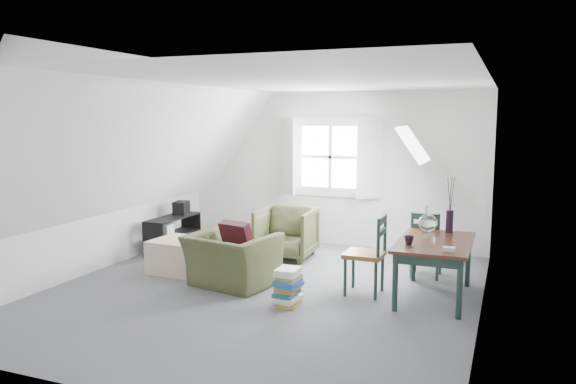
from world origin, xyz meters
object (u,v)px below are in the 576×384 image
at_px(dining_chair_far, 426,243).
at_px(dining_table, 435,248).
at_px(dining_chair_near, 368,253).
at_px(media_shelf, 172,236).
at_px(armchair_far, 286,258).
at_px(armchair_near, 232,285).
at_px(ottoman, 179,255).
at_px(magazine_stack, 288,287).

bearing_deg(dining_chair_far, dining_table, 82.42).
relative_size(dining_chair_near, media_shelf, 0.88).
relative_size(armchair_far, dining_table, 0.61).
bearing_deg(media_shelf, armchair_near, -32.48).
bearing_deg(armchair_near, dining_chair_near, -159.16).
height_order(dining_table, media_shelf, dining_table).
xyz_separation_m(ottoman, dining_chair_far, (3.17, 0.96, 0.23)).
bearing_deg(magazine_stack, dining_table, 30.12).
bearing_deg(media_shelf, dining_table, -7.47).
relative_size(dining_table, dining_chair_far, 1.55).
xyz_separation_m(media_shelf, magazine_stack, (2.60, -1.64, -0.04)).
height_order(armchair_near, dining_chair_near, dining_chair_near).
xyz_separation_m(armchair_far, dining_table, (2.30, -1.10, 0.59)).
bearing_deg(magazine_stack, ottoman, 158.67).
bearing_deg(dining_chair_far, armchair_far, -28.81).
distance_m(armchair_far, magazine_stack, 2.14).
distance_m(armchair_near, magazine_stack, 1.04).
xyz_separation_m(dining_chair_far, dining_chair_near, (-0.54, -0.99, 0.04)).
bearing_deg(dining_table, armchair_far, 158.67).
bearing_deg(dining_chair_far, armchair_near, 8.45).
bearing_deg(ottoman, media_shelf, 128.27).
distance_m(armchair_near, media_shelf, 2.08).
xyz_separation_m(ottoman, magazine_stack, (1.90, -0.74, -0.01)).
distance_m(armchair_far, dining_chair_near, 2.05).
bearing_deg(ottoman, dining_table, 2.04).
height_order(armchair_near, dining_chair_far, dining_chair_far).
bearing_deg(armchair_far, magazine_stack, -70.37).
relative_size(dining_table, media_shelf, 1.26).
xyz_separation_m(armchair_near, dining_chair_far, (2.20, 1.28, 0.46)).
height_order(media_shelf, magazine_stack, media_shelf).
relative_size(ottoman, dining_chair_near, 0.70).
bearing_deg(dining_table, dining_chair_far, 108.45).
relative_size(dining_table, dining_chair_near, 1.42).
bearing_deg(magazine_stack, dining_chair_near, 44.41).
height_order(ottoman, dining_chair_far, dining_chair_far).
xyz_separation_m(dining_chair_far, media_shelf, (-3.88, -0.07, -0.21)).
bearing_deg(ottoman, magazine_stack, -21.33).
xyz_separation_m(ottoman, dining_table, (3.38, 0.12, 0.37)).
distance_m(armchair_near, armchair_far, 1.54).
xyz_separation_m(armchair_far, magazine_stack, (0.81, -1.97, 0.21)).
height_order(ottoman, dining_chair_near, dining_chair_near).
bearing_deg(ottoman, dining_chair_far, 16.92).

